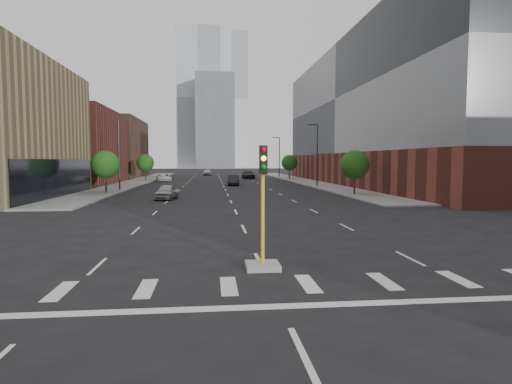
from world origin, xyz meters
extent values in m
cube|color=gray|center=(-15.00, 74.00, 0.07)|extent=(5.00, 92.00, 0.15)
cube|color=gray|center=(15.00, 74.00, 0.07)|extent=(5.00, 92.00, 0.15)
cube|color=brown|center=(-27.50, 66.00, 6.00)|extent=(20.00, 22.00, 12.00)
cube|color=brown|center=(-27.50, 92.00, 6.50)|extent=(20.00, 24.00, 13.00)
cube|color=brown|center=(29.50, 60.00, 2.50)|extent=(24.00, 70.00, 5.00)
cube|color=slate|center=(29.50, 60.00, 13.50)|extent=(24.00, 70.00, 17.00)
cube|color=#B2B7BC|center=(-8.00, 220.00, 35.00)|extent=(22.00, 22.00, 70.00)
cube|color=#B2B7BC|center=(10.00, 260.00, 40.00)|extent=(20.00, 20.00, 80.00)
cube|color=slate|center=(0.00, 200.00, 22.00)|extent=(18.00, 18.00, 44.00)
cube|color=#999993|center=(0.00, 9.00, 0.10)|extent=(1.20, 1.20, 0.20)
cylinder|color=gold|center=(0.00, 9.00, 1.80)|extent=(0.14, 0.14, 3.20)
cube|color=black|center=(0.00, 8.82, 3.90)|extent=(0.28, 0.18, 1.00)
sphere|color=red|center=(0.00, 8.72, 4.25)|extent=(0.18, 0.18, 0.18)
sphere|color=orange|center=(0.00, 8.72, 3.95)|extent=(0.18, 0.18, 0.18)
sphere|color=#0C7F19|center=(0.00, 8.72, 3.65)|extent=(0.18, 0.18, 0.18)
cylinder|color=#2D2D30|center=(13.50, 55.00, 4.50)|extent=(0.20, 0.20, 9.00)
cube|color=#2D2D30|center=(12.70, 55.00, 9.00)|extent=(1.40, 0.22, 0.15)
cylinder|color=#2D2D30|center=(13.50, 90.00, 4.50)|extent=(0.20, 0.20, 9.00)
cube|color=#2D2D30|center=(12.70, 90.00, 9.00)|extent=(1.40, 0.22, 0.15)
cylinder|color=#2D2D30|center=(-13.50, 50.00, 4.50)|extent=(0.20, 0.20, 9.00)
cube|color=#2D2D30|center=(-12.70, 50.00, 9.00)|extent=(1.40, 0.22, 0.15)
cylinder|color=#382619|center=(-14.00, 45.00, 1.02)|extent=(0.20, 0.20, 1.75)
sphere|color=#134512|center=(-14.00, 45.00, 3.40)|extent=(3.20, 3.20, 3.20)
cylinder|color=#382619|center=(-14.00, 75.00, 1.02)|extent=(0.20, 0.20, 1.75)
sphere|color=#134512|center=(-14.00, 75.00, 3.40)|extent=(3.20, 3.20, 3.20)
cylinder|color=#382619|center=(14.00, 40.00, 1.02)|extent=(0.20, 0.20, 1.75)
sphere|color=#134512|center=(14.00, 40.00, 3.40)|extent=(3.20, 3.20, 3.20)
cylinder|color=#382619|center=(14.00, 80.00, 1.02)|extent=(0.20, 0.20, 1.75)
sphere|color=#134512|center=(14.00, 80.00, 3.40)|extent=(3.20, 3.20, 3.20)
imported|color=#A2A2A6|center=(-6.27, 37.10, 0.74)|extent=(2.32, 4.54, 1.48)
imported|color=#242328|center=(1.54, 60.31, 0.81)|extent=(1.83, 4.95, 1.62)
imported|color=silver|center=(-10.50, 73.25, 0.75)|extent=(3.37, 5.73, 1.50)
imported|color=black|center=(5.93, 84.23, 0.85)|extent=(2.62, 5.95, 1.70)
imported|color=#B4B3B8|center=(-2.85, 103.64, 0.80)|extent=(2.26, 4.85, 1.61)
camera|label=1|loc=(-1.80, -5.99, 3.88)|focal=30.00mm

